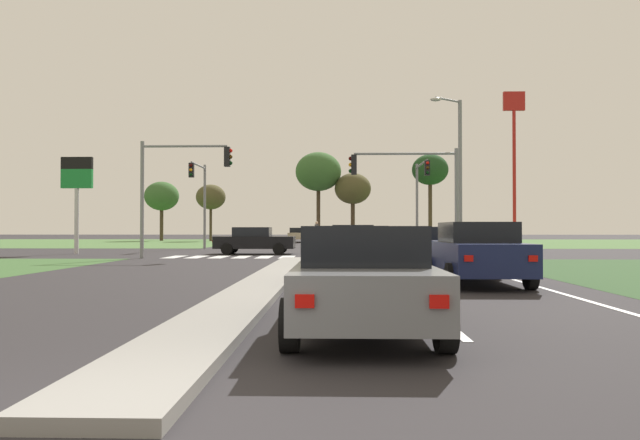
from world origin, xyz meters
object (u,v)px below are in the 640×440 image
(car_black_seventh, at_px, (254,240))
(traffic_signal_near_right, at_px, (415,182))
(treeline_near, at_px, (162,196))
(car_grey_second, at_px, (362,277))
(treeline_second, at_px, (211,197))
(car_white_fifth, at_px, (351,256))
(treeline_fifth, at_px, (430,171))
(traffic_signal_far_right, at_px, (421,189))
(treeline_fourth, at_px, (353,189))
(traffic_signal_far_left, at_px, (200,190))
(fastfood_pole_sign, at_px, (514,135))
(fuel_price_totem, at_px, (77,183))
(car_beige_fourth, at_px, (297,235))
(car_silver_near, at_px, (352,245))
(street_lamp_near, at_px, (640,16))
(car_navy_third, at_px, (476,252))
(pedestrian_at_median, at_px, (317,230))
(treeline_third, at_px, (318,172))
(traffic_signal_near_left, at_px, (175,178))
(car_blue_sixth, at_px, (430,246))
(street_lamp_second, at_px, (458,168))

(car_black_seventh, bearing_deg, traffic_signal_near_right, 59.79)
(treeline_near, bearing_deg, car_grey_second, -70.29)
(car_black_seventh, relative_size, treeline_second, 0.70)
(car_white_fifth, distance_m, treeline_fifth, 50.53)
(traffic_signal_far_right, distance_m, treeline_fourth, 26.71)
(traffic_signal_far_left, bearing_deg, fastfood_pole_sign, 20.65)
(fuel_price_totem, bearing_deg, car_beige_fourth, 69.20)
(car_silver_near, bearing_deg, fuel_price_totem, 146.43)
(traffic_signal_far_right, xyz_separation_m, traffic_signal_near_right, (-1.98, -11.51, -0.46))
(treeline_fifth, bearing_deg, treeline_second, 175.68)
(street_lamp_near, relative_size, treeline_near, 1.53)
(car_navy_third, height_order, street_lamp_near, street_lamp_near)
(pedestrian_at_median, xyz_separation_m, fuel_price_totem, (-13.32, -15.24, 2.76))
(car_silver_near, height_order, treeline_third, treeline_third)
(traffic_signal_far_left, xyz_separation_m, pedestrian_at_median, (7.82, 8.38, -2.80))
(traffic_signal_far_right, height_order, fuel_price_totem, traffic_signal_far_right)
(street_lamp_near, relative_size, fuel_price_totem, 1.92)
(car_navy_third, bearing_deg, fuel_price_totem, 137.15)
(car_white_fifth, height_order, traffic_signal_near_left, traffic_signal_near_left)
(car_beige_fourth, relative_size, treeline_second, 0.69)
(car_white_fifth, relative_size, traffic_signal_near_right, 0.82)
(car_silver_near, bearing_deg, pedestrian_at_median, 94.98)
(car_black_seventh, relative_size, traffic_signal_near_right, 0.86)
(car_silver_near, relative_size, treeline_second, 0.65)
(car_blue_sixth, xyz_separation_m, pedestrian_at_median, (-5.26, 25.21, 0.53))
(street_lamp_near, relative_size, treeline_fourth, 1.37)
(traffic_signal_far_left, relative_size, fastfood_pole_sign, 0.46)
(car_black_seventh, bearing_deg, treeline_third, 175.46)
(street_lamp_second, relative_size, treeline_near, 1.18)
(car_navy_third, height_order, treeline_fourth, treeline_fourth)
(treeline_near, bearing_deg, fuel_price_totem, -80.56)
(treeline_third, bearing_deg, treeline_second, -177.90)
(car_navy_third, xyz_separation_m, fastfood_pole_sign, (11.43, 33.33, 8.57))
(car_blue_sixth, distance_m, street_lamp_near, 11.76)
(car_navy_third, distance_m, car_white_fifth, 3.42)
(car_grey_second, distance_m, treeline_third, 57.87)
(pedestrian_at_median, bearing_deg, traffic_signal_near_left, 140.72)
(car_white_fifth, relative_size, treeline_fifth, 0.45)
(car_beige_fourth, height_order, treeline_third, treeline_third)
(street_lamp_near, bearing_deg, fuel_price_totem, 136.61)
(fuel_price_totem, bearing_deg, treeline_fourth, 62.86)
(car_white_fifth, xyz_separation_m, car_blue_sixth, (3.28, 8.15, 0.00))
(car_navy_third, distance_m, treeline_near, 57.32)
(car_silver_near, bearing_deg, car_grey_second, -91.12)
(car_grey_second, xyz_separation_m, traffic_signal_near_left, (-8.18, 19.22, 3.15))
(car_blue_sixth, xyz_separation_m, traffic_signal_far_right, (2.13, 16.54, 3.38))
(car_navy_third, height_order, car_beige_fourth, car_navy_third)
(car_beige_fourth, height_order, treeline_fourth, treeline_fourth)
(pedestrian_at_median, distance_m, fastfood_pole_sign, 18.57)
(traffic_signal_near_right, bearing_deg, car_blue_sixth, -91.69)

